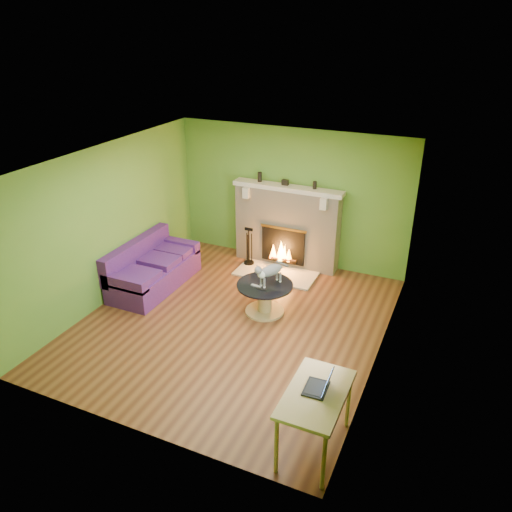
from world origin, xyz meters
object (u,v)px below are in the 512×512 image
Objects in this scene: coffee_table at (265,296)px; sofa at (152,269)px; cat at (271,273)px; desk at (316,399)px.

sofa is at bearing 179.72° from coffee_table.
cat is at bearing 32.01° from coffee_table.
desk is (1.62, -2.40, 0.39)m from coffee_table.
coffee_table is 0.43m from cat.
desk reaches higher than coffee_table.
sofa is 2.19m from coffee_table.
sofa is 1.72× the size of desk.
coffee_table is 2.92m from desk.
sofa is 2.84× the size of cat.
coffee_table is 1.41× the size of cat.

